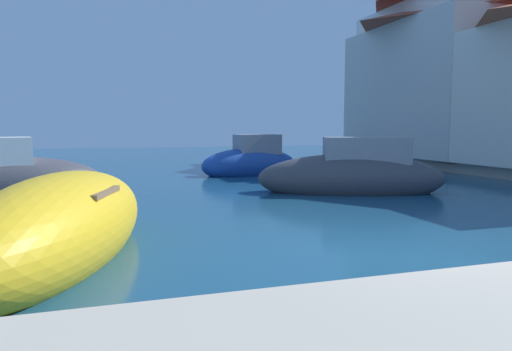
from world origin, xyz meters
TOP-DOWN VIEW (x-y plane):
  - ground at (0.00, 0.00)m, footprint 80.00×80.00m
  - moored_boat_0 at (2.71, 6.60)m, footprint 5.97×3.58m
  - moored_boat_3 at (1.26, 12.67)m, footprint 4.47×2.20m
  - moored_boat_4 at (5.94, 10.92)m, footprint 3.05×2.91m
  - moored_boat_5 at (-6.99, 8.13)m, footprint 4.99×2.68m
  - moored_boat_6 at (-5.14, 1.56)m, footprint 3.46×6.04m
  - waterfront_building_annex at (13.00, 15.27)m, footprint 7.41×10.03m
  - waterfront_building_far at (13.00, 15.63)m, footprint 5.84×9.27m

SIDE VIEW (x-z plane):
  - ground at x=0.00m, z-range 0.00..0.00m
  - moored_boat_4 at x=5.94m, z-range -0.42..1.23m
  - moored_boat_6 at x=-5.14m, z-range -0.38..1.33m
  - moored_boat_3 at x=1.26m, z-range -0.49..1.53m
  - moored_boat_5 at x=-6.99m, z-range -0.52..1.57m
  - moored_boat_0 at x=2.71m, z-range -0.50..1.56m
  - waterfront_building_annex at x=13.00m, z-range 0.56..8.65m
  - waterfront_building_far at x=13.00m, z-range 0.55..9.52m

